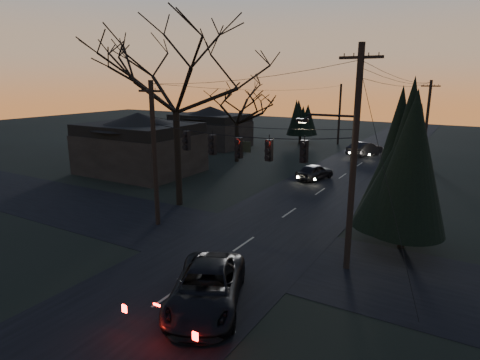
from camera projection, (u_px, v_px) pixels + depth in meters
The scene contains 17 objects.
ground_plane at pixel (90, 350), 12.97m from camera, with size 160.00×160.00×0.00m, color black.
main_road at pixel (311, 198), 29.69m from camera, with size 8.00×120.00×0.02m, color black.
cross_road at pixel (244, 244), 21.33m from camera, with size 60.00×7.00×0.02m, color black.
utility_pole_right at pixel (346, 268), 18.63m from camera, with size 5.00×0.30×10.00m, color black, non-canonical shape.
utility_pole_left at pixel (158, 224), 24.28m from camera, with size 1.80×0.30×8.50m, color black, non-canonical shape.
utility_pole_far_r at pixel (422, 163), 42.04m from camera, with size 1.80×0.30×8.50m, color black, non-canonical shape.
utility_pole_far_l at pixel (338, 144), 54.39m from camera, with size 0.30×0.30×8.00m, color black, non-canonical shape.
span_signal_assembly at pixel (240, 147), 20.18m from camera, with size 11.50×0.44×1.60m.
bare_tree_left at pixel (175, 73), 26.01m from camera, with size 9.50×9.50×12.79m.
evergreen_right at pixel (410, 162), 19.80m from camera, with size 4.34×4.34×7.96m.
bare_tree_dist at pixel (237, 109), 41.66m from camera, with size 7.25×7.25×8.02m.
evergreen_dist at pixel (301, 118), 54.09m from camera, with size 3.72×3.72×5.76m.
house_left_near at pixel (140, 143), 37.37m from camera, with size 10.00×8.00×5.60m.
house_left_far at pixel (210, 126), 52.28m from camera, with size 9.00×7.00×5.20m.
suv_near at pixel (207, 288), 15.31m from camera, with size 2.56×5.55×1.54m, color black.
sedan_oncoming_a at pixel (315, 172), 35.04m from camera, with size 1.61×4.01×1.37m, color black.
sedan_oncoming_b at pixel (365, 149), 46.04m from camera, with size 1.66×4.76×1.57m, color black.
Camera 1 is at (9.89, -7.22, 8.51)m, focal length 30.00 mm.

